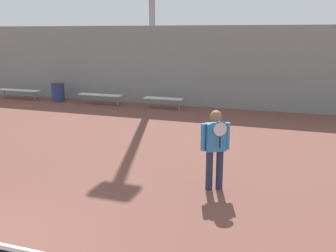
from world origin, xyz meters
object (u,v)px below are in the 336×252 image
(tennis_player, at_px, (215,145))
(bench_courtside_near, at_px, (19,90))
(trash_bin, at_px, (58,92))
(bench_courtside_far, at_px, (164,99))
(bench_adjacent_court, at_px, (100,95))

(tennis_player, relative_size, bench_courtside_near, 0.74)
(tennis_player, bearing_deg, trash_bin, 108.94)
(bench_courtside_far, distance_m, trash_bin, 5.13)
(bench_courtside_far, xyz_separation_m, bench_adjacent_court, (-2.93, 0.00, 0.00))
(bench_courtside_near, relative_size, bench_courtside_far, 1.33)
(bench_courtside_near, distance_m, bench_courtside_far, 7.26)
(trash_bin, bearing_deg, bench_adjacent_court, -1.19)
(bench_courtside_far, height_order, trash_bin, trash_bin)
(bench_courtside_near, xyz_separation_m, bench_courtside_far, (7.26, 0.00, -0.01))
(bench_adjacent_court, bearing_deg, bench_courtside_far, -0.00)
(bench_adjacent_court, relative_size, trash_bin, 2.47)
(bench_adjacent_court, bearing_deg, bench_courtside_near, -180.00)
(bench_courtside_near, bearing_deg, bench_adjacent_court, 0.00)
(bench_adjacent_court, bearing_deg, tennis_player, -48.66)
(tennis_player, height_order, bench_adjacent_court, tennis_player)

